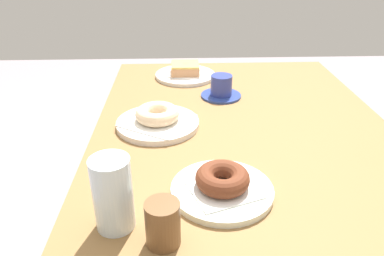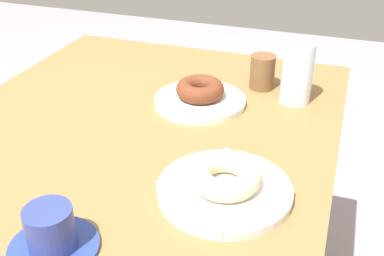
% 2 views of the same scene
% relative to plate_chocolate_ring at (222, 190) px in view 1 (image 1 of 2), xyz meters
% --- Properties ---
extents(table, '(1.20, 0.81, 0.71)m').
position_rel_plate_chocolate_ring_xyz_m(table, '(0.26, -0.09, -0.08)').
color(table, brown).
rests_on(table, ground_plane).
extents(plate_chocolate_ring, '(0.21, 0.21, 0.01)m').
position_rel_plate_chocolate_ring_xyz_m(plate_chocolate_ring, '(0.00, 0.00, 0.00)').
color(plate_chocolate_ring, silver).
rests_on(plate_chocolate_ring, table).
extents(napkin_chocolate_ring, '(0.17, 0.17, 0.00)m').
position_rel_plate_chocolate_ring_xyz_m(napkin_chocolate_ring, '(0.00, 0.00, 0.01)').
color(napkin_chocolate_ring, white).
rests_on(napkin_chocolate_ring, plate_chocolate_ring).
extents(donut_chocolate_ring, '(0.11, 0.11, 0.04)m').
position_rel_plate_chocolate_ring_xyz_m(donut_chocolate_ring, '(0.00, 0.00, 0.03)').
color(donut_chocolate_ring, '#5F2E1A').
rests_on(donut_chocolate_ring, napkin_chocolate_ring).
extents(plate_sugar_ring, '(0.23, 0.23, 0.02)m').
position_rel_plate_chocolate_ring_xyz_m(plate_sugar_ring, '(0.30, 0.14, 0.00)').
color(plate_sugar_ring, silver).
rests_on(plate_sugar_ring, table).
extents(napkin_sugar_ring, '(0.22, 0.22, 0.00)m').
position_rel_plate_chocolate_ring_xyz_m(napkin_sugar_ring, '(0.30, 0.14, 0.01)').
color(napkin_sugar_ring, white).
rests_on(napkin_sugar_ring, plate_sugar_ring).
extents(donut_sugar_ring, '(0.12, 0.12, 0.04)m').
position_rel_plate_chocolate_ring_xyz_m(donut_sugar_ring, '(0.30, 0.14, 0.03)').
color(donut_sugar_ring, beige).
rests_on(donut_sugar_ring, napkin_sugar_ring).
extents(plate_glazed_square, '(0.22, 0.22, 0.01)m').
position_rel_plate_chocolate_ring_xyz_m(plate_glazed_square, '(0.70, 0.06, -0.00)').
color(plate_glazed_square, silver).
rests_on(plate_glazed_square, table).
extents(napkin_glazed_square, '(0.15, 0.15, 0.00)m').
position_rel_plate_chocolate_ring_xyz_m(napkin_glazed_square, '(0.70, 0.06, 0.01)').
color(napkin_glazed_square, white).
rests_on(napkin_glazed_square, plate_glazed_square).
extents(donut_glazed_square, '(0.10, 0.10, 0.04)m').
position_rel_plate_chocolate_ring_xyz_m(donut_glazed_square, '(0.70, 0.06, 0.03)').
color(donut_glazed_square, tan).
rests_on(donut_glazed_square, napkin_glazed_square).
extents(water_glass, '(0.07, 0.07, 0.14)m').
position_rel_plate_chocolate_ring_xyz_m(water_glass, '(-0.09, 0.20, 0.06)').
color(water_glass, silver).
rests_on(water_glass, table).
extents(coffee_cup, '(0.13, 0.13, 0.07)m').
position_rel_plate_chocolate_ring_xyz_m(coffee_cup, '(0.51, -0.05, 0.02)').
color(coffee_cup, navy).
rests_on(coffee_cup, table).
extents(sugar_jar, '(0.06, 0.06, 0.08)m').
position_rel_plate_chocolate_ring_xyz_m(sugar_jar, '(-0.13, 0.11, 0.03)').
color(sugar_jar, brown).
rests_on(sugar_jar, table).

